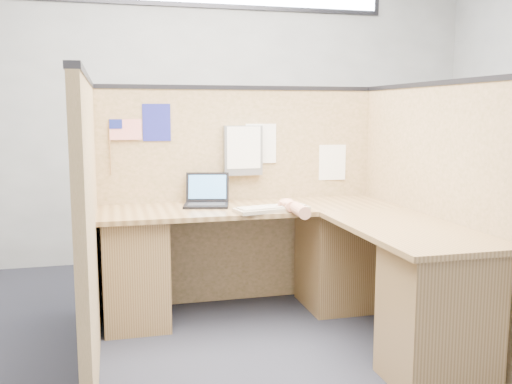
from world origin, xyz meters
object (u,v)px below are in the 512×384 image
object	(u,v)px
laptop	(205,198)
mouse	(287,207)
keyboard	(272,209)
l_desk	(294,270)

from	to	relation	value
laptop	mouse	xyz separation A→B (m)	(0.47, -0.33, -0.03)
keyboard	mouse	xyz separation A→B (m)	(0.10, 0.00, 0.01)
l_desk	mouse	size ratio (longest dim) A/B	17.33
laptop	keyboard	bearing A→B (deg)	-28.11
laptop	keyboard	size ratio (longest dim) A/B	0.67
laptop	mouse	size ratio (longest dim) A/B	3.01
l_desk	keyboard	world-z (taller)	keyboard
laptop	keyboard	world-z (taller)	laptop
l_desk	mouse	distance (m)	0.41
laptop	mouse	distance (m)	0.57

